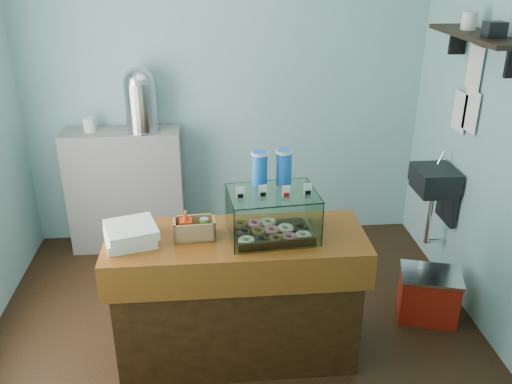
{
  "coord_description": "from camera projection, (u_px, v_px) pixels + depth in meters",
  "views": [
    {
      "loc": [
        -0.14,
        -3.17,
        2.51
      ],
      "look_at": [
        0.13,
        -0.15,
        1.15
      ],
      "focal_mm": 38.0,
      "sensor_mm": 36.0,
      "label": 1
    }
  ],
  "objects": [
    {
      "name": "room_shell",
      "position": [
        236.0,
        97.0,
        3.23
      ],
      "size": [
        3.54,
        3.04,
        2.82
      ],
      "color": "#85BDC3",
      "rests_on": "ground"
    },
    {
      "name": "coffee_urn",
      "position": [
        140.0,
        98.0,
        4.48
      ],
      "size": [
        0.3,
        0.3,
        0.54
      ],
      "color": "silver",
      "rests_on": "back_shelf"
    },
    {
      "name": "pastry_boxes",
      "position": [
        130.0,
        234.0,
        3.23
      ],
      "size": [
        0.37,
        0.36,
        0.11
      ],
      "rotation": [
        0.0,
        0.0,
        0.26
      ],
      "color": "white",
      "rests_on": "counter"
    },
    {
      "name": "counter",
      "position": [
        237.0,
        297.0,
        3.5
      ],
      "size": [
        1.6,
        0.6,
        0.9
      ],
      "color": "#43240C",
      "rests_on": "ground"
    },
    {
      "name": "display_case",
      "position": [
        271.0,
        209.0,
        3.28
      ],
      "size": [
        0.56,
        0.44,
        0.51
      ],
      "rotation": [
        0.0,
        0.0,
        0.09
      ],
      "color": "black",
      "rests_on": "counter"
    },
    {
      "name": "back_shelf",
      "position": [
        126.0,
        190.0,
        4.82
      ],
      "size": [
        1.0,
        0.32,
        1.1
      ],
      "primitive_type": "cube",
      "color": "gray",
      "rests_on": "ground"
    },
    {
      "name": "ground",
      "position": [
        236.0,
        329.0,
        3.92
      ],
      "size": [
        3.5,
        3.5,
        0.0
      ],
      "primitive_type": "plane",
      "color": "black",
      "rests_on": "ground"
    },
    {
      "name": "red_cooler",
      "position": [
        428.0,
        295.0,
        3.98
      ],
      "size": [
        0.5,
        0.43,
        0.38
      ],
      "rotation": [
        0.0,
        0.0,
        -0.28
      ],
      "color": "red",
      "rests_on": "ground"
    },
    {
      "name": "condiment_crate",
      "position": [
        193.0,
        228.0,
        3.28
      ],
      "size": [
        0.26,
        0.16,
        0.18
      ],
      "rotation": [
        0.0,
        0.0,
        0.06
      ],
      "color": "tan",
      "rests_on": "counter"
    }
  ]
}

